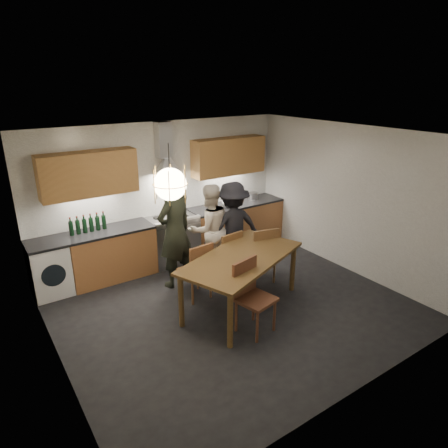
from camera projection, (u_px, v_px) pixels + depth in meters
ground at (232, 306)px, 6.18m from camera, size 5.00×5.00×0.00m
room_shell at (232, 200)px, 5.59m from camera, size 5.02×4.52×2.61m
counter_run at (174, 239)px, 7.55m from camera, size 5.00×0.62×0.90m
range_stove at (173, 240)px, 7.54m from camera, size 0.90×0.60×0.92m
wall_fixtures at (166, 164)px, 7.14m from camera, size 4.30×0.54×1.10m
pendant_lamp at (170, 184)px, 4.85m from camera, size 0.43×0.43×0.70m
dining_table at (242, 263)px, 5.90m from camera, size 2.23×1.66×0.85m
chair_back_left at (198, 268)px, 6.19m from camera, size 0.47×0.47×0.95m
chair_back_mid at (228, 255)px, 6.65m from camera, size 0.47×0.47×0.95m
chair_back_right at (263, 251)px, 6.69m from camera, size 0.54×0.54×1.01m
chair_front at (251, 291)px, 5.43m from camera, size 0.55×0.55×1.02m
person_left at (175, 231)px, 6.52m from camera, size 0.80×0.64×1.92m
person_mid at (209, 229)px, 7.01m from camera, size 0.83×0.67×1.63m
person_right at (233, 227)px, 7.10m from camera, size 1.13×0.75×1.64m
mixing_bowl at (230, 204)px, 7.97m from camera, size 0.45×0.45×0.08m
stock_pot at (253, 196)px, 8.43m from camera, size 0.25×0.25×0.13m
wine_bottles at (88, 223)px, 6.60m from camera, size 0.61×0.07×0.30m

